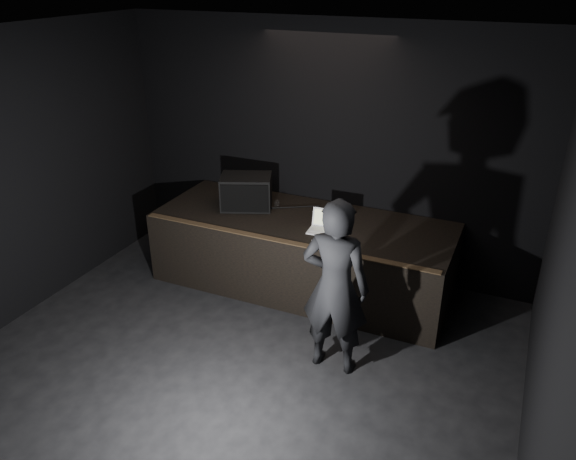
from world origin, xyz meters
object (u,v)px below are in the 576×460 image
at_px(stage_riser, 303,252).
at_px(person, 335,287).
at_px(laptop, 324,225).
at_px(beer_can, 240,205).
at_px(stage_monitor, 246,192).

relative_size(stage_riser, person, 1.98).
bearing_deg(laptop, beer_can, 170.70).
xyz_separation_m(stage_monitor, person, (1.87, -1.54, -0.22)).
height_order(stage_riser, beer_can, beer_can).
bearing_deg(person, stage_monitor, -41.51).
bearing_deg(person, beer_can, -38.45).
bearing_deg(stage_riser, person, -56.30).
bearing_deg(stage_riser, stage_monitor, 175.98).
relative_size(stage_monitor, laptop, 2.11).
bearing_deg(laptop, stage_riser, 148.20).
height_order(laptop, person, person).
bearing_deg(laptop, person, -68.84).
bearing_deg(stage_monitor, stage_riser, -26.28).
bearing_deg(stage_monitor, laptop, -33.75).
xyz_separation_m(stage_riser, beer_can, (-0.90, -0.08, 0.58)).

